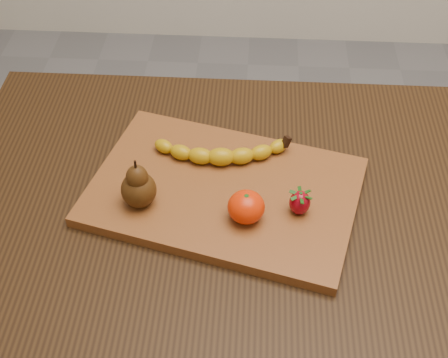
# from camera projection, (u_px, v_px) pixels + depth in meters

# --- Properties ---
(table) EXTENTS (1.00, 0.70, 0.76)m
(table) POSITION_uv_depth(u_px,v_px,m) (231.00, 234.00, 1.15)
(table) COLOR black
(table) RESTS_ON ground
(cutting_board) EXTENTS (0.51, 0.40, 0.02)m
(cutting_board) POSITION_uv_depth(u_px,v_px,m) (224.00, 191.00, 1.08)
(cutting_board) COLOR brown
(cutting_board) RESTS_ON table
(banana) EXTENTS (0.21, 0.07, 0.03)m
(banana) POSITION_uv_depth(u_px,v_px,m) (221.00, 157.00, 1.10)
(banana) COLOR #C09609
(banana) RESTS_ON cutting_board
(pear) EXTENTS (0.07, 0.07, 0.09)m
(pear) POSITION_uv_depth(u_px,v_px,m) (138.00, 183.00, 1.01)
(pear) COLOR #43250A
(pear) RESTS_ON cutting_board
(mandarin) EXTENTS (0.08, 0.08, 0.05)m
(mandarin) POSITION_uv_depth(u_px,v_px,m) (246.00, 207.00, 1.00)
(mandarin) COLOR red
(mandarin) RESTS_ON cutting_board
(strawberry) EXTENTS (0.05, 0.05, 0.04)m
(strawberry) POSITION_uv_depth(u_px,v_px,m) (300.00, 202.00, 1.02)
(strawberry) COLOR maroon
(strawberry) RESTS_ON cutting_board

